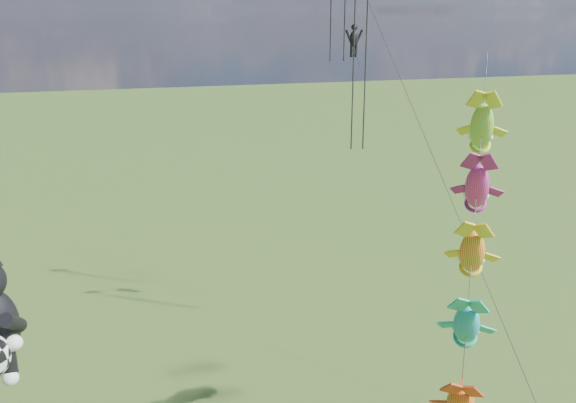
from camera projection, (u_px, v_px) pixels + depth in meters
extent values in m
sphere|color=white|center=(14.00, 343.00, 23.05)|extent=(0.59, 0.59, 0.59)
sphere|color=white|center=(10.00, 378.00, 24.29)|extent=(0.63, 0.63, 0.63)
cylinder|color=black|center=(466.00, 327.00, 21.42)|extent=(8.63, 13.31, 17.20)
ellipsoid|color=#1988BF|center=(467.00, 324.00, 21.45)|extent=(2.05, 2.51, 2.52)
ellipsoid|color=red|center=(472.00, 252.00, 22.53)|extent=(2.05, 2.51, 2.52)
ellipsoid|color=#D8338F|center=(477.00, 187.00, 23.61)|extent=(2.05, 2.51, 2.52)
ellipsoid|color=green|center=(482.00, 127.00, 24.69)|extent=(2.05, 2.51, 2.52)
cylinder|color=black|center=(435.00, 162.00, 32.08)|extent=(4.57, 16.48, 22.95)
cylinder|color=black|center=(353.00, 70.00, 34.85)|extent=(0.08, 0.08, 9.12)
cylinder|color=black|center=(365.00, 69.00, 35.03)|extent=(0.08, 0.08, 9.12)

